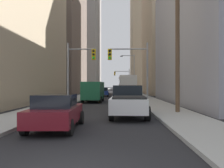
# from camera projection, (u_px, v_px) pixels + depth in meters

# --- Properties ---
(sidewalk_left) EXTENTS (2.86, 160.00, 0.15)m
(sidewalk_left) POSITION_uv_depth(u_px,v_px,m) (93.00, 93.00, 54.54)
(sidewalk_left) COLOR #9E9E99
(sidewalk_left) RESTS_ON ground
(sidewalk_right) EXTENTS (2.86, 160.00, 0.15)m
(sidewalk_right) POSITION_uv_depth(u_px,v_px,m) (134.00, 93.00, 54.29)
(sidewalk_right) COLOR #9E9E99
(sidewalk_right) RESTS_ON ground
(city_bus) EXTENTS (2.68, 11.53, 3.40)m
(city_bus) POSITION_uv_depth(u_px,v_px,m) (127.00, 85.00, 40.56)
(city_bus) COLOR silver
(city_bus) RESTS_ON ground
(pickup_truck_white) EXTENTS (2.20, 5.46, 1.90)m
(pickup_truck_white) POSITION_uv_depth(u_px,v_px,m) (128.00, 101.00, 14.55)
(pickup_truck_white) COLOR white
(pickup_truck_white) RESTS_ON ground
(cargo_van_green) EXTENTS (2.16, 5.27, 2.26)m
(cargo_van_green) POSITION_uv_depth(u_px,v_px,m) (93.00, 91.00, 26.81)
(cargo_van_green) COLOR #195938
(cargo_van_green) RESTS_ON ground
(sedan_maroon) EXTENTS (1.95, 4.26, 1.52)m
(sedan_maroon) POSITION_uv_depth(u_px,v_px,m) (56.00, 112.00, 10.32)
(sedan_maroon) COLOR maroon
(sedan_maroon) RESTS_ON ground
(sedan_silver) EXTENTS (1.95, 4.26, 1.52)m
(sedan_silver) POSITION_uv_depth(u_px,v_px,m) (126.00, 98.00, 21.31)
(sedan_silver) COLOR #B7BABF
(sedan_silver) RESTS_ON ground
(sedan_navy) EXTENTS (1.95, 4.23, 1.52)m
(sedan_navy) POSITION_uv_depth(u_px,v_px,m) (123.00, 94.00, 31.44)
(sedan_navy) COLOR #141E4C
(sedan_navy) RESTS_ON ground
(sedan_blue) EXTENTS (1.95, 4.26, 1.52)m
(sedan_blue) POSITION_uv_depth(u_px,v_px,m) (103.00, 92.00, 39.81)
(sedan_blue) COLOR navy
(sedan_blue) RESTS_ON ground
(traffic_signal_near_left) EXTENTS (2.79, 0.44, 6.00)m
(traffic_signal_near_left) POSITION_uv_depth(u_px,v_px,m) (80.00, 64.00, 23.02)
(traffic_signal_near_left) COLOR gray
(traffic_signal_near_left) RESTS_ON ground
(traffic_signal_near_right) EXTENTS (3.90, 0.44, 6.00)m
(traffic_signal_near_right) POSITION_uv_depth(u_px,v_px,m) (130.00, 63.00, 22.89)
(traffic_signal_near_right) COLOR gray
(traffic_signal_near_right) RESTS_ON ground
(traffic_signal_far_right) EXTENTS (3.98, 0.44, 6.00)m
(traffic_signal_far_right) POSITION_uv_depth(u_px,v_px,m) (123.00, 77.00, 60.52)
(traffic_signal_far_right) COLOR gray
(traffic_signal_far_right) RESTS_ON ground
(utility_pole_right) EXTENTS (2.20, 0.28, 10.11)m
(utility_pole_right) POSITION_uv_depth(u_px,v_px,m) (177.00, 33.00, 15.67)
(utility_pole_right) COLOR brown
(utility_pole_right) RESTS_ON ground
(street_lamp_right) EXTENTS (2.67, 0.32, 7.50)m
(street_lamp_right) POSITION_uv_depth(u_px,v_px,m) (132.00, 71.00, 43.48)
(street_lamp_right) COLOR gray
(street_lamp_right) RESTS_ON ground
(building_left_mid_office) EXTENTS (16.33, 21.06, 31.28)m
(building_left_mid_office) POSITION_uv_depth(u_px,v_px,m) (45.00, 25.00, 54.20)
(building_left_mid_office) COLOR #66564C
(building_left_mid_office) RESTS_ON ground
(building_left_far_tower) EXTENTS (23.95, 28.62, 46.04)m
(building_left_far_tower) POSITION_uv_depth(u_px,v_px,m) (69.00, 32.00, 95.08)
(building_left_far_tower) COLOR gray
(building_left_far_tower) RESTS_ON ground
(building_right_mid_block) EXTENTS (20.17, 18.96, 28.96)m
(building_right_mid_block) POSITION_uv_depth(u_px,v_px,m) (193.00, 26.00, 50.63)
(building_right_mid_block) COLOR tan
(building_right_mid_block) RESTS_ON ground
(building_right_far_highrise) EXTENTS (14.51, 18.47, 45.90)m
(building_right_far_highrise) POSITION_uv_depth(u_px,v_px,m) (149.00, 33.00, 96.90)
(building_right_far_highrise) COLOR tan
(building_right_far_highrise) RESTS_ON ground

